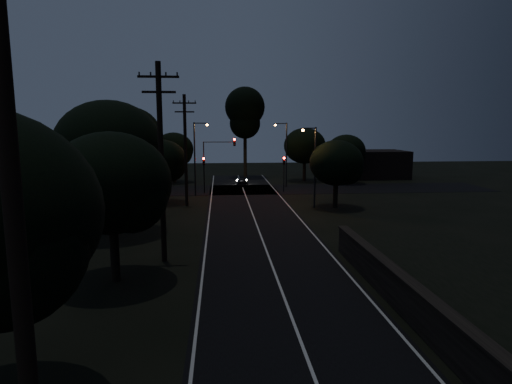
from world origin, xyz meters
TOP-DOWN VIEW (x-y plane):
  - road_surface at (0.00, 31.12)m, footprint 60.00×70.00m
  - utility_pole_near at (-6.00, -2.00)m, footprint 2.20×0.30m
  - utility_pole_mid at (-6.00, 15.00)m, footprint 2.20×0.30m
  - utility_pole_far at (-6.00, 32.00)m, footprint 2.20×0.30m
  - tree_left_b at (-7.80, 11.88)m, footprint 5.79×5.79m
  - tree_left_c at (-10.24, 21.85)m, footprint 7.44×7.44m
  - tree_left_d at (-8.32, 33.90)m, footprint 4.97×4.97m
  - tree_far_nw at (-8.81, 49.89)m, footprint 5.33×5.33m
  - tree_far_w at (-13.72, 45.84)m, footprint 7.83×7.83m
  - tree_far_ne at (9.21, 49.88)m, footprint 5.81×5.81m
  - tree_far_e at (14.18, 46.90)m, footprint 5.11×5.11m
  - tree_right_a at (8.18, 29.90)m, footprint 4.98×4.98m
  - tall_pine at (1.00, 55.00)m, footprint 5.85×5.85m
  - building_left at (-20.00, 52.00)m, footprint 10.00×8.00m
  - building_right at (20.00, 53.00)m, footprint 9.00×7.00m
  - signal_left at (-4.60, 39.99)m, footprint 0.28×0.35m
  - signal_right at (4.60, 39.99)m, footprint 0.28×0.35m
  - signal_mast at (-2.91, 39.99)m, footprint 3.70×0.35m
  - streetlight_a at (-5.31, 38.00)m, footprint 1.66×0.26m
  - streetlight_b at (5.31, 44.00)m, footprint 1.66×0.26m
  - streetlight_c at (5.83, 30.00)m, footprint 1.46×0.26m
  - car at (0.04, 45.30)m, footprint 1.38×3.29m

SIDE VIEW (x-z plane):
  - road_surface at x=0.00m, z-range 0.00..0.03m
  - car at x=0.04m, z-range 0.00..1.11m
  - building_right at x=20.00m, z-range 0.00..4.00m
  - building_left at x=-20.00m, z-range 0.00..4.40m
  - signal_left at x=-4.60m, z-range 0.79..4.89m
  - signal_right at x=4.60m, z-range 0.79..4.89m
  - tree_left_d at x=-8.32m, z-range 0.93..7.23m
  - tree_right_a at x=8.18m, z-range 0.94..7.27m
  - tree_far_e at x=14.18m, z-range 0.96..7.44m
  - signal_mast at x=-2.91m, z-range 1.21..7.46m
  - streetlight_c at x=5.83m, z-range 0.60..8.10m
  - tree_far_nw at x=-8.81m, z-range 0.99..7.74m
  - streetlight_a at x=-5.31m, z-range 0.64..8.64m
  - streetlight_b at x=5.31m, z-range 0.64..8.64m
  - tree_far_ne at x=9.21m, z-range 1.08..8.43m
  - tree_left_b at x=-7.80m, z-range 1.09..8.45m
  - utility_pole_far at x=-6.00m, z-range 0.23..10.73m
  - utility_pole_mid at x=-6.00m, z-range 0.24..11.24m
  - tree_left_c at x=-10.24m, z-range 1.38..10.77m
  - utility_pole_near at x=-6.00m, z-range 0.25..12.25m
  - tree_far_w at x=-13.72m, z-range 1.50..11.48m
  - tall_pine at x=1.00m, z-range 2.93..16.23m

